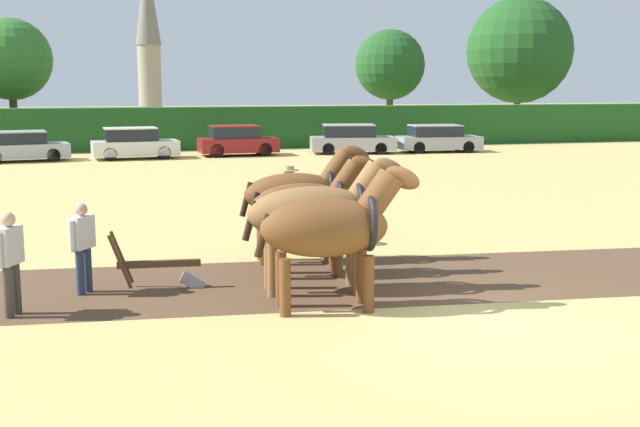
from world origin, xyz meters
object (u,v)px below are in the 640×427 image
object	(u,v)px
farmer_beside_team	(289,198)
parked_car_center_right	(438,139)
parked_car_center_left	(237,141)
farmer_at_plow	(83,242)
tree_center_right	(519,50)
farmer_onlooker_left	(10,256)
parked_car_far_left	(21,147)
draft_horse_lead_left	(331,227)
tree_center	(390,65)
draft_horse_lead_right	(319,213)
plow	(167,271)
parked_car_left	(134,144)
parked_car_center	(351,140)
tree_center_left	(11,60)
draft_horse_trail_right	(300,194)
church_spire	(148,33)
draft_horse_trail_left	(309,205)

from	to	relation	value
farmer_beside_team	parked_car_center_right	xyz separation A→B (m)	(13.00, 22.06, -0.36)
parked_car_center_left	farmer_at_plow	bearing A→B (deg)	-106.77
tree_center_right	farmer_onlooker_left	world-z (taller)	tree_center_right
parked_car_far_left	farmer_at_plow	bearing A→B (deg)	-91.55
draft_horse_lead_left	farmer_at_plow	xyz separation A→B (m)	(-3.86, 2.04, -0.44)
draft_horse_lead_left	parked_car_far_left	xyz separation A→B (m)	(-7.26, 27.53, -0.66)
tree_center_right	parked_car_center_left	size ratio (longest dim) A/B	2.42
tree_center	draft_horse_lead_right	world-z (taller)	tree_center
draft_horse_lead_right	parked_car_center_right	distance (m)	29.41
tree_center	farmer_at_plow	distance (m)	39.52
parked_car_center_left	parked_car_center_right	world-z (taller)	parked_car_center_left
plow	farmer_at_plow	xyz separation A→B (m)	(-1.41, 0.01, 0.59)
farmer_onlooker_left	tree_center	bearing A→B (deg)	87.73
farmer_onlooker_left	parked_car_center_left	world-z (taller)	farmer_onlooker_left
draft_horse_lead_left	parked_car_left	bearing A→B (deg)	99.84
tree_center	parked_car_center	world-z (taller)	tree_center
tree_center_left	draft_horse_trail_right	bearing A→B (deg)	-75.32
parked_car_center_left	plow	bearing A→B (deg)	-103.82
tree_center_left	parked_car_center_right	xyz separation A→B (m)	(22.04, -10.05, -4.24)
church_spire	plow	size ratio (longest dim) A/B	9.63
parked_car_far_left	parked_car_center	distance (m)	16.09
tree_center_right	parked_car_center	world-z (taller)	tree_center_right
draft_horse_lead_right	farmer_onlooker_left	world-z (taller)	draft_horse_lead_right
draft_horse_lead_right	parked_car_center	distance (m)	27.86
farmer_at_plow	parked_car_center	bearing A→B (deg)	99.69
farmer_at_plow	parked_car_far_left	bearing A→B (deg)	133.66
draft_horse_lead_right	farmer_onlooker_left	bearing A→B (deg)	-171.40
tree_center	tree_center_right	xyz separation A→B (m)	(10.57, 2.74, 1.13)
farmer_at_plow	parked_car_center	distance (m)	28.58
farmer_onlooker_left	parked_car_center_left	distance (m)	28.15
tree_center	farmer_beside_team	bearing A→B (deg)	-113.47
draft_horse_lead_right	parked_car_center_right	size ratio (longest dim) A/B	0.66
draft_horse_trail_left	parked_car_center_right	world-z (taller)	draft_horse_trail_left
tree_center	church_spire	distance (m)	36.83
plow	parked_car_center	distance (m)	27.99
draft_horse_lead_right	draft_horse_trail_right	size ratio (longest dim) A/B	1.07
church_spire	draft_horse_trail_left	distance (m)	69.10
farmer_at_plow	tree_center	bearing A→B (deg)	98.66
church_spire	farmer_beside_team	distance (m)	66.23
tree_center_right	parked_car_center_left	xyz separation A→B (m)	(-21.91, -11.75, -5.14)
church_spire	parked_car_center_right	size ratio (longest dim) A/B	3.68
draft_horse_trail_right	parked_car_center	xyz separation A→B (m)	(8.50, 24.07, -0.66)
farmer_beside_team	parked_car_left	bearing A→B (deg)	108.17
parked_car_center	parked_car_center_right	distance (m)	4.69
tree_center_left	parked_car_far_left	distance (m)	10.83
tree_center_right	parked_car_center_left	distance (m)	25.39
tree_center	tree_center_right	world-z (taller)	tree_center_right
draft_horse_trail_right	farmer_onlooker_left	bearing A→B (deg)	-147.73
draft_horse_lead_left	draft_horse_trail_left	bearing A→B (deg)	89.97
draft_horse_lead_left	farmer_beside_team	bearing A→B (deg)	89.86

